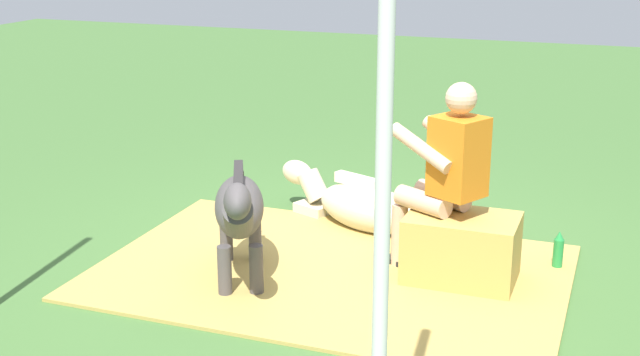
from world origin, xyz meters
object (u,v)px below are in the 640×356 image
object	(u,v)px
tent_pole_left	(382,220)
person_seated	(444,171)
soda_bottle	(558,251)
pony_standing	(239,210)
hay_bale	(461,250)
pony_lying	(357,204)

from	to	relation	value
tent_pole_left	person_seated	bearing A→B (deg)	-83.14
soda_bottle	tent_pole_left	world-z (taller)	tent_pole_left
pony_standing	hay_bale	bearing A→B (deg)	-158.28
person_seated	pony_lying	size ratio (longest dim) A/B	1.00
hay_bale	pony_standing	size ratio (longest dim) A/B	0.57
person_seated	tent_pole_left	xyz separation A→B (m)	(-0.30, 2.48, 0.54)
hay_bale	pony_lying	size ratio (longest dim) A/B	0.54
hay_bale	pony_lying	distance (m)	1.23
soda_bottle	pony_standing	bearing A→B (deg)	26.78
hay_bale	pony_lying	bearing A→B (deg)	-38.26
hay_bale	soda_bottle	distance (m)	0.74
tent_pole_left	soda_bottle	bearing A→B (deg)	-98.64
hay_bale	pony_lying	xyz separation A→B (m)	(0.97, -0.76, -0.04)
person_seated	hay_bale	bearing A→B (deg)	160.38
soda_bottle	tent_pole_left	xyz separation A→B (m)	(0.44, 2.87, 1.14)
person_seated	soda_bottle	world-z (taller)	person_seated
pony_lying	person_seated	bearing A→B (deg)	139.06
pony_standing	pony_lying	size ratio (longest dim) A/B	0.94
hay_bale	person_seated	bearing A→B (deg)	-19.62
pony_standing	soda_bottle	world-z (taller)	pony_standing
person_seated	pony_lying	distance (m)	1.21
pony_lying	soda_bottle	size ratio (longest dim) A/B	4.79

